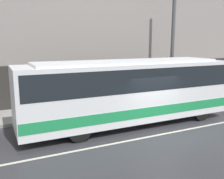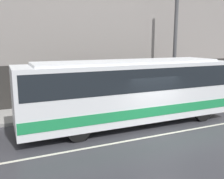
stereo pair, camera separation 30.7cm
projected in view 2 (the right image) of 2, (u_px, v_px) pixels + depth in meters
The scene contains 6 objects.
ground_plane at pixel (162, 135), 11.12m from camera, with size 60.00×60.00×0.00m, color #333338.
sidewalk at pixel (112, 105), 15.98m from camera, with size 60.00×2.89×0.17m.
building_facade at pixel (102, 24), 16.45m from camera, with size 60.00×0.35×10.91m.
lane_stripe at pixel (162, 135), 11.12m from camera, with size 54.00×0.14×0.01m.
transit_bus at pixel (130, 89), 12.22m from camera, with size 10.74×2.49×3.21m.
utility_pole_near at pixel (175, 39), 16.37m from camera, with size 0.24×0.24×8.24m.
Camera 2 is at (-6.38, -8.70, 4.05)m, focal length 40.00 mm.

